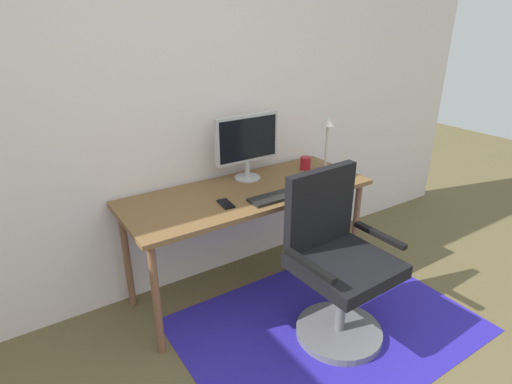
# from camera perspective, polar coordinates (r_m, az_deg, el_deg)

# --- Properties ---
(wall_back) EXTENTS (6.00, 0.10, 2.60)m
(wall_back) POSITION_cam_1_polar(r_m,az_deg,el_deg) (2.71, -15.32, 11.26)
(wall_back) COLOR silver
(wall_back) RESTS_ON ground
(area_rug) EXTENTS (1.78, 1.29, 0.01)m
(area_rug) POSITION_cam_1_polar(r_m,az_deg,el_deg) (2.82, 9.68, -17.42)
(area_rug) COLOR #2B21A2
(area_rug) RESTS_ON ground
(desk) EXTENTS (1.65, 0.64, 0.76)m
(desk) POSITION_cam_1_polar(r_m,az_deg,el_deg) (2.77, -1.11, -1.12)
(desk) COLOR brown
(desk) RESTS_ON ground
(monitor) EXTENTS (0.48, 0.18, 0.45)m
(monitor) POSITION_cam_1_polar(r_m,az_deg,el_deg) (2.85, -1.22, 6.88)
(monitor) COLOR #B2B2B7
(monitor) RESTS_ON desk
(keyboard) EXTENTS (0.43, 0.13, 0.02)m
(keyboard) POSITION_cam_1_polar(r_m,az_deg,el_deg) (2.64, 3.37, -0.49)
(keyboard) COLOR black
(keyboard) RESTS_ON desk
(computer_mouse) EXTENTS (0.06, 0.10, 0.03)m
(computer_mouse) POSITION_cam_1_polar(r_m,az_deg,el_deg) (2.82, 8.85, 1.01)
(computer_mouse) COLOR white
(computer_mouse) RESTS_ON desk
(coffee_cup) EXTENTS (0.08, 0.08, 0.09)m
(coffee_cup) POSITION_cam_1_polar(r_m,az_deg,el_deg) (3.12, 6.73, 3.92)
(coffee_cup) COLOR #A41923
(coffee_cup) RESTS_ON desk
(cell_phone) EXTENTS (0.08, 0.15, 0.01)m
(cell_phone) POSITION_cam_1_polar(r_m,az_deg,el_deg) (2.54, -4.14, -1.61)
(cell_phone) COLOR black
(cell_phone) RESTS_ON desk
(desk_lamp) EXTENTS (0.11, 0.11, 0.42)m
(desk_lamp) POSITION_cam_1_polar(r_m,az_deg,el_deg) (2.96, 9.62, 7.40)
(desk_lamp) COLOR black
(desk_lamp) RESTS_ON desk
(office_chair) EXTENTS (0.61, 0.54, 1.02)m
(office_chair) POSITION_cam_1_polar(r_m,az_deg,el_deg) (2.53, 10.88, -10.23)
(office_chair) COLOR slate
(office_chair) RESTS_ON ground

